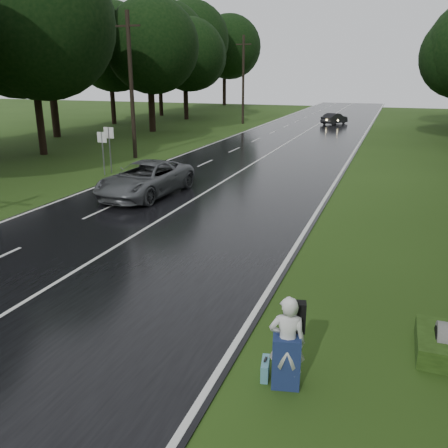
# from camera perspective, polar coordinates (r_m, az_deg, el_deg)

# --- Properties ---
(ground) EXTENTS (160.00, 160.00, 0.00)m
(ground) POSITION_cam_1_polar(r_m,az_deg,el_deg) (13.40, -23.31, -9.00)
(ground) COLOR #284414
(ground) RESTS_ON ground
(road) EXTENTS (12.00, 140.00, 0.04)m
(road) POSITION_cam_1_polar(r_m,az_deg,el_deg) (30.31, 3.01, 6.98)
(road) COLOR black
(road) RESTS_ON ground
(lane_center) EXTENTS (0.12, 140.00, 0.01)m
(lane_center) POSITION_cam_1_polar(r_m,az_deg,el_deg) (30.31, 3.01, 7.03)
(lane_center) COLOR silver
(lane_center) RESTS_ON road
(grey_car) EXTENTS (3.06, 5.97, 1.61)m
(grey_car) POSITION_cam_1_polar(r_m,az_deg,el_deg) (23.07, -9.49, 5.41)
(grey_car) COLOR #545759
(grey_car) RESTS_ON road
(far_car) EXTENTS (2.79, 4.03, 1.26)m
(far_car) POSITION_cam_1_polar(r_m,az_deg,el_deg) (57.21, 13.23, 12.32)
(far_car) COLOR black
(far_car) RESTS_ON road
(hitchhiker) EXTENTS (0.77, 0.72, 1.89)m
(hitchhiker) POSITION_cam_1_polar(r_m,az_deg,el_deg) (9.14, 7.68, -14.37)
(hitchhiker) COLOR silver
(hitchhiker) RESTS_ON ground
(suitcase) EXTENTS (0.23, 0.52, 0.36)m
(suitcase) POSITION_cam_1_polar(r_m,az_deg,el_deg) (9.71, 5.01, -17.05)
(suitcase) COLOR teal
(suitcase) RESTS_ON ground
(utility_pole_mid) EXTENTS (1.80, 0.28, 9.59)m
(utility_pole_mid) POSITION_cam_1_polar(r_m,az_deg,el_deg) (34.12, -10.68, 7.89)
(utility_pole_mid) COLOR black
(utility_pole_mid) RESTS_ON ground
(utility_pole_far) EXTENTS (1.80, 0.28, 9.75)m
(utility_pole_far) POSITION_cam_1_polar(r_m,az_deg,el_deg) (56.75, 2.28, 12.05)
(utility_pole_far) COLOR black
(utility_pole_far) RESTS_ON ground
(road_sign_a) EXTENTS (0.60, 0.10, 2.50)m
(road_sign_a) POSITION_cam_1_polar(r_m,az_deg,el_deg) (28.64, -14.23, 5.78)
(road_sign_a) COLOR white
(road_sign_a) RESTS_ON ground
(road_sign_b) EXTENTS (0.65, 0.10, 2.70)m
(road_sign_b) POSITION_cam_1_polar(r_m,az_deg,el_deg) (29.23, -13.45, 6.07)
(road_sign_b) COLOR white
(road_sign_b) RESTS_ON ground
(tree_left_d) EXTENTS (9.76, 9.76, 15.25)m
(tree_left_d) POSITION_cam_1_polar(r_m,az_deg,el_deg) (37.39, -20.97, 7.88)
(tree_left_d) COLOR black
(tree_left_d) RESTS_ON ground
(tree_left_e) EXTENTS (9.19, 9.19, 14.36)m
(tree_left_e) POSITION_cam_1_polar(r_m,az_deg,el_deg) (49.60, -8.62, 11.03)
(tree_left_e) COLOR black
(tree_left_e) RESTS_ON ground
(tree_left_f) EXTENTS (8.72, 8.72, 13.62)m
(tree_left_f) POSITION_cam_1_polar(r_m,az_deg,el_deg) (62.41, -4.56, 12.53)
(tree_left_f) COLOR black
(tree_left_f) RESTS_ON ground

